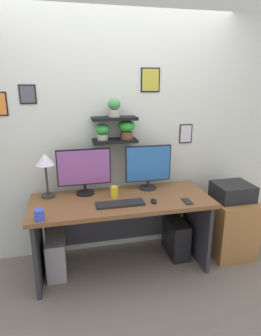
% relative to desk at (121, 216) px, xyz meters
% --- Properties ---
extents(ground_plane, '(8.00, 8.00, 0.00)m').
position_rel_desk_xyz_m(ground_plane, '(0.00, -0.06, -0.54)').
color(ground_plane, '#70665B').
extents(back_wall_assembly, '(4.40, 0.24, 2.70)m').
position_rel_desk_xyz_m(back_wall_assembly, '(-0.00, 0.38, 0.81)').
color(back_wall_assembly, silver).
rests_on(back_wall_assembly, ground).
extents(desk, '(1.71, 0.68, 0.75)m').
position_rel_desk_xyz_m(desk, '(0.00, 0.00, 0.00)').
color(desk, brown).
rests_on(desk, ground).
extents(monitor_left, '(0.52, 0.18, 0.46)m').
position_rel_desk_xyz_m(monitor_left, '(-0.33, 0.16, 0.46)').
color(monitor_left, black).
rests_on(monitor_left, desk).
extents(monitor_right, '(0.48, 0.18, 0.46)m').
position_rel_desk_xyz_m(monitor_right, '(0.33, 0.16, 0.45)').
color(monitor_right, black).
rests_on(monitor_right, desk).
extents(keyboard, '(0.44, 0.14, 0.02)m').
position_rel_desk_xyz_m(keyboard, '(-0.04, -0.19, 0.22)').
color(keyboard, black).
rests_on(keyboard, desk).
extents(computer_mouse, '(0.06, 0.09, 0.03)m').
position_rel_desk_xyz_m(computer_mouse, '(0.27, -0.21, 0.22)').
color(computer_mouse, black).
rests_on(computer_mouse, desk).
extents(desk_lamp, '(0.18, 0.18, 0.44)m').
position_rel_desk_xyz_m(desk_lamp, '(-0.68, 0.16, 0.55)').
color(desk_lamp, '#2D2D33').
rests_on(desk_lamp, desk).
extents(cell_phone, '(0.07, 0.14, 0.01)m').
position_rel_desk_xyz_m(cell_phone, '(0.58, -0.27, 0.21)').
color(cell_phone, black).
rests_on(cell_phone, desk).
extents(coffee_mug, '(0.08, 0.08, 0.09)m').
position_rel_desk_xyz_m(coffee_mug, '(-0.73, -0.33, 0.25)').
color(coffee_mug, blue).
rests_on(coffee_mug, desk).
extents(water_cup, '(0.07, 0.07, 0.11)m').
position_rel_desk_xyz_m(water_cup, '(-0.06, 0.00, 0.26)').
color(water_cup, yellow).
rests_on(water_cup, desk).
extents(drawer_cabinet, '(0.44, 0.50, 0.63)m').
position_rel_desk_xyz_m(drawer_cabinet, '(1.19, -0.06, -0.23)').
color(drawer_cabinet, '#9E6B38').
rests_on(drawer_cabinet, ground).
extents(printer, '(0.38, 0.34, 0.17)m').
position_rel_desk_xyz_m(printer, '(1.19, -0.06, 0.18)').
color(printer, black).
rests_on(printer, drawer_cabinet).
extents(computer_tower_left, '(0.18, 0.40, 0.39)m').
position_rel_desk_xyz_m(computer_tower_left, '(-0.65, 0.01, -0.35)').
color(computer_tower_left, '#99999E').
rests_on(computer_tower_left, ground).
extents(computer_tower_right, '(0.18, 0.40, 0.40)m').
position_rel_desk_xyz_m(computer_tower_right, '(0.62, 0.04, -0.34)').
color(computer_tower_right, black).
rests_on(computer_tower_right, ground).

